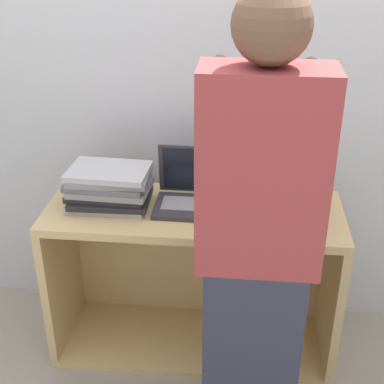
{
  "coord_description": "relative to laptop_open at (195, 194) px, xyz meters",
  "views": [
    {
      "loc": [
        0.2,
        -1.75,
        1.85
      ],
      "look_at": [
        0.0,
        0.17,
        0.86
      ],
      "focal_mm": 50.0,
      "sensor_mm": 36.0,
      "label": 1
    }
  ],
  "objects": [
    {
      "name": "ground_plane",
      "position": [
        0.0,
        -0.28,
        -0.79
      ],
      "size": [
        12.0,
        12.0,
        0.0
      ],
      "primitive_type": "plane",
      "color": "#9E9384"
    },
    {
      "name": "laptop_stack_left",
      "position": [
        -0.36,
        -0.04,
        0.04
      ],
      "size": [
        0.36,
        0.25,
        0.17
      ],
      "color": "#B7B7BC",
      "rests_on": "cart"
    },
    {
      "name": "person",
      "position": [
        0.26,
        -0.53,
        0.07
      ],
      "size": [
        0.4,
        0.53,
        1.71
      ],
      "color": "#2D3342",
      "rests_on": "ground_plane"
    },
    {
      "name": "wall_back",
      "position": [
        0.0,
        0.3,
        0.41
      ],
      "size": [
        8.0,
        0.05,
        2.4
      ],
      "color": "silver",
      "rests_on": "ground_plane"
    },
    {
      "name": "cart",
      "position": [
        0.0,
        0.03,
        -0.42
      ],
      "size": [
        1.28,
        0.48,
        0.74
      ],
      "color": "tan",
      "rests_on": "ground_plane"
    },
    {
      "name": "laptop_open",
      "position": [
        0.0,
        0.0,
        0.0
      ],
      "size": [
        0.33,
        0.25,
        0.24
      ],
      "color": "#333338",
      "rests_on": "cart"
    },
    {
      "name": "laptop_stack_right",
      "position": [
        0.36,
        -0.04,
        -0.0
      ],
      "size": [
        0.34,
        0.24,
        0.1
      ],
      "color": "#B7B7BC",
      "rests_on": "cart"
    }
  ]
}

